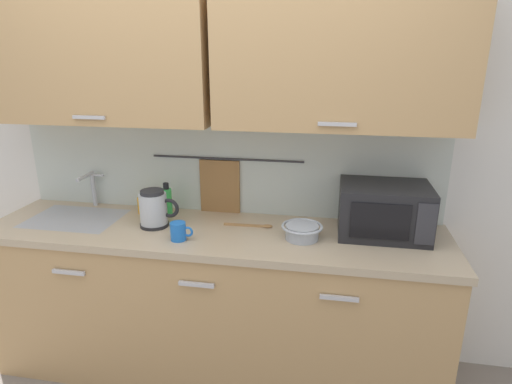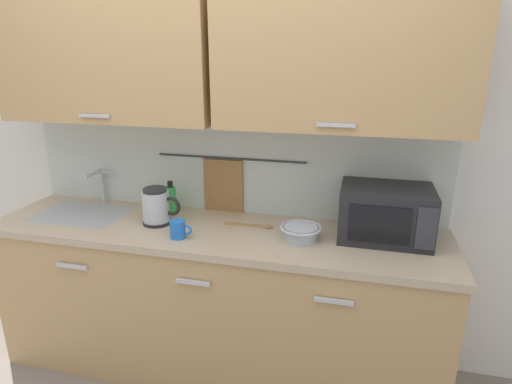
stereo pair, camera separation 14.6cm
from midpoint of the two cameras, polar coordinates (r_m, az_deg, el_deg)
The scene contains 10 objects.
counter_unit at distance 2.57m, azimuth -7.37°, elevation -14.12°, with size 2.53×0.64×0.90m.
back_wall_assembly at distance 2.42m, azimuth -6.48°, elevation 10.89°, with size 3.70×0.41×2.50m.
sink_faucet at distance 2.86m, azimuth -22.42°, elevation 0.91°, with size 0.09×0.17×0.22m.
microwave at distance 2.32m, azimuth 14.95°, elevation -2.34°, with size 0.46×0.35×0.27m.
electric_kettle at distance 2.44m, azimuth -15.07°, elevation -2.21°, with size 0.23×0.16×0.21m.
dish_soap_bottle at distance 2.60m, azimuth -13.35°, elevation -1.17°, with size 0.06×0.06×0.20m.
mug_near_sink at distance 2.67m, azimuth -16.08°, elevation -1.73°, with size 0.12×0.08×0.09m.
mixing_bowl at distance 2.22m, azimuth 4.27°, elevation -5.19°, with size 0.21×0.21×0.08m.
mug_by_kettle at distance 2.25m, azimuth -12.09°, elevation -5.16°, with size 0.12×0.08×0.09m.
wooden_spoon at distance 2.38m, azimuth -2.00°, elevation -4.50°, with size 0.28×0.04×0.01m.
Camera 1 is at (0.62, -1.78, 1.82)m, focal length 30.07 mm.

